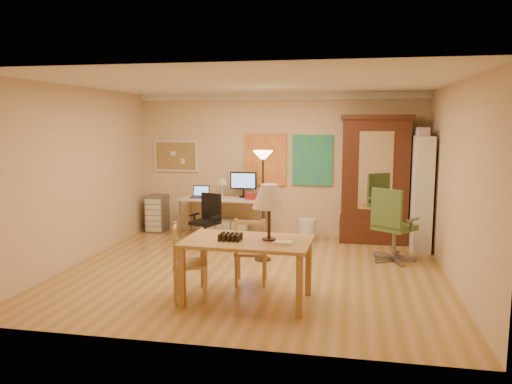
% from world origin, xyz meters
% --- Properties ---
extents(floor, '(5.50, 5.50, 0.00)m').
position_xyz_m(floor, '(0.00, 0.00, 0.00)').
color(floor, olive).
rests_on(floor, ground).
extents(crown_molding, '(5.50, 0.08, 0.12)m').
position_xyz_m(crown_molding, '(0.00, 2.46, 2.64)').
color(crown_molding, white).
rests_on(crown_molding, floor).
extents(corkboard, '(0.90, 0.04, 0.62)m').
position_xyz_m(corkboard, '(-2.05, 2.47, 1.50)').
color(corkboard, '#A9894F').
rests_on(corkboard, floor).
extents(art_panel_left, '(0.80, 0.04, 1.00)m').
position_xyz_m(art_panel_left, '(-0.25, 2.47, 1.45)').
color(art_panel_left, yellow).
rests_on(art_panel_left, floor).
extents(art_panel_right, '(0.75, 0.04, 0.95)m').
position_xyz_m(art_panel_right, '(0.65, 2.47, 1.45)').
color(art_panel_right, teal).
rests_on(art_panel_right, floor).
extents(dining_table, '(1.57, 0.98, 1.44)m').
position_xyz_m(dining_table, '(0.26, -1.20, 0.91)').
color(dining_table, olive).
rests_on(dining_table, floor).
extents(ladder_chair_back, '(0.47, 0.45, 0.92)m').
position_xyz_m(ladder_chair_back, '(0.08, -0.57, 0.43)').
color(ladder_chair_back, '#A18249').
rests_on(ladder_chair_back, floor).
extents(ladder_chair_left, '(0.52, 0.54, 0.93)m').
position_xyz_m(ladder_chair_left, '(-0.57, -1.26, 0.44)').
color(ladder_chair_left, '#A18249').
rests_on(ladder_chair_left, floor).
extents(torchiere_lamp, '(0.31, 0.31, 1.73)m').
position_xyz_m(torchiere_lamp, '(0.03, 0.62, 1.39)').
color(torchiere_lamp, '#3A2D17').
rests_on(torchiere_lamp, floor).
extents(computer_desk, '(1.62, 0.71, 1.22)m').
position_xyz_m(computer_desk, '(-0.96, 2.16, 0.45)').
color(computer_desk, beige).
rests_on(computer_desk, floor).
extents(office_chair_black, '(0.57, 0.57, 0.92)m').
position_xyz_m(office_chair_black, '(-1.10, 1.32, 0.25)').
color(office_chair_black, black).
rests_on(office_chair_black, floor).
extents(office_chair_green, '(0.74, 0.74, 1.16)m').
position_xyz_m(office_chair_green, '(2.04, 0.93, 0.31)').
color(office_chair_green, slate).
rests_on(office_chair_green, floor).
extents(drawer_cart, '(0.37, 0.44, 0.73)m').
position_xyz_m(drawer_cart, '(-2.40, 2.29, 0.37)').
color(drawer_cart, slate).
rests_on(drawer_cart, floor).
extents(armoire, '(1.25, 0.59, 2.29)m').
position_xyz_m(armoire, '(1.79, 2.24, 1.00)').
color(armoire, '#3B1A10').
rests_on(armoire, floor).
extents(bookshelf, '(0.29, 0.77, 1.93)m').
position_xyz_m(bookshelf, '(2.55, 1.80, 0.96)').
color(bookshelf, white).
rests_on(bookshelf, floor).
extents(wastebin, '(0.33, 0.33, 0.42)m').
position_xyz_m(wastebin, '(0.61, 1.98, 0.21)').
color(wastebin, silver).
rests_on(wastebin, floor).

